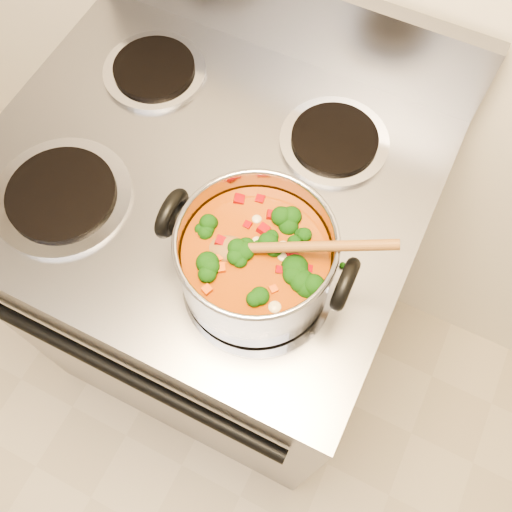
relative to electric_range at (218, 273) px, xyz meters
The scene contains 4 objects.
electric_range is the anchor object (origin of this frame).
stockpot 0.58m from the electric_range, 39.94° to the right, with size 0.28×0.23×0.14m.
wooden_spoon 0.62m from the electric_range, 36.91° to the right, with size 0.26×0.12×0.08m.
cooktop_crumbs 0.59m from the electric_range, 54.84° to the right, with size 0.11×0.03×0.01m.
Camera 1 is at (0.26, 0.71, 1.74)m, focal length 40.00 mm.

